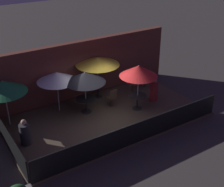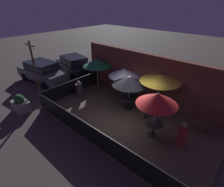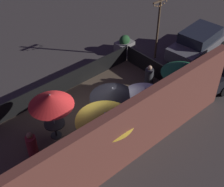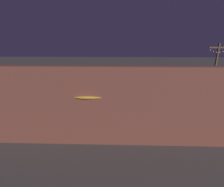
% 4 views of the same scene
% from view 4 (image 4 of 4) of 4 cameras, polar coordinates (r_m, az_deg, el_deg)
% --- Properties ---
extents(ground_plane, '(60.00, 60.00, 0.00)m').
position_cam_4_polar(ground_plane, '(9.62, -0.30, -6.71)').
color(ground_plane, '#423D3A').
extents(patio_deck, '(9.16, 4.96, 0.12)m').
position_cam_4_polar(patio_deck, '(9.59, -0.30, -6.38)').
color(patio_deck, brown).
rests_on(patio_deck, ground_plane).
extents(building_wall, '(10.76, 0.36, 3.04)m').
position_cam_4_polar(building_wall, '(6.53, -1.17, -4.35)').
color(building_wall, brown).
rests_on(building_wall, ground_plane).
extents(fence_front, '(8.96, 0.05, 0.95)m').
position_cam_4_polar(fence_front, '(11.69, 0.12, 0.89)').
color(fence_front, black).
rests_on(fence_front, patio_deck).
extents(fence_side_left, '(0.05, 4.76, 0.95)m').
position_cam_4_polar(fence_side_left, '(10.29, 25.89, -3.34)').
color(fence_side_left, black).
rests_on(fence_side_left, patio_deck).
extents(patio_umbrella_0, '(2.22, 2.22, 2.19)m').
position_cam_4_polar(patio_umbrella_0, '(7.16, -6.77, 2.60)').
color(patio_umbrella_0, '#B2B2B7').
rests_on(patio_umbrella_0, patio_deck).
extents(patio_umbrella_1, '(1.81, 1.81, 2.26)m').
position_cam_4_polar(patio_umbrella_1, '(9.35, -10.87, 5.91)').
color(patio_umbrella_1, '#B2B2B7').
rests_on(patio_umbrella_1, patio_deck).
extents(patio_umbrella_2, '(1.91, 1.91, 2.04)m').
position_cam_4_polar(patio_umbrella_2, '(8.13, 3.28, 3.08)').
color(patio_umbrella_2, '#B2B2B7').
rests_on(patio_umbrella_2, patio_deck).
extents(patio_umbrella_3, '(1.86, 1.86, 2.00)m').
position_cam_4_polar(patio_umbrella_3, '(7.45, 11.40, 1.15)').
color(patio_umbrella_3, '#B2B2B7').
rests_on(patio_umbrella_3, patio_deck).
extents(patio_umbrella_4, '(1.96, 1.96, 2.14)m').
position_cam_4_polar(patio_umbrella_4, '(8.14, 28.37, 1.48)').
color(patio_umbrella_4, '#B2B2B7').
rests_on(patio_umbrella_4, patio_deck).
extents(dining_table_0, '(0.78, 0.78, 0.76)m').
position_cam_4_polar(dining_table_0, '(7.65, -6.39, -7.64)').
color(dining_table_0, black).
rests_on(dining_table_0, patio_deck).
extents(dining_table_1, '(0.87, 0.87, 0.73)m').
position_cam_4_polar(dining_table_1, '(9.73, -10.39, -2.27)').
color(dining_table_1, black).
rests_on(dining_table_1, patio_deck).
extents(dining_table_2, '(0.95, 0.95, 0.72)m').
position_cam_4_polar(dining_table_2, '(8.53, 3.13, -4.96)').
color(dining_table_2, black).
rests_on(dining_table_2, patio_deck).
extents(patio_chair_0, '(0.54, 0.54, 0.95)m').
position_cam_4_polar(patio_chair_0, '(8.56, -18.30, -6.13)').
color(patio_chair_0, '#4C3828').
rests_on(patio_chair_0, patio_deck).
extents(patio_chair_1, '(0.57, 0.57, 0.91)m').
position_cam_4_polar(patio_chair_1, '(8.79, -25.27, -6.56)').
color(patio_chair_1, '#4C3828').
rests_on(patio_chair_1, patio_deck).
extents(patio_chair_2, '(0.42, 0.42, 0.95)m').
position_cam_4_polar(patio_chair_2, '(8.84, -5.57, -4.53)').
color(patio_chair_2, '#4C3828').
rests_on(patio_chair_2, patio_deck).
extents(patron_0, '(0.59, 0.59, 1.13)m').
position_cam_4_polar(patron_0, '(10.08, 22.09, -3.16)').
color(patron_0, '#333338').
rests_on(patron_0, patio_deck).
extents(patron_1, '(0.58, 0.58, 1.21)m').
position_cam_4_polar(patron_1, '(9.85, -17.77, -2.90)').
color(patron_1, maroon).
rests_on(patron_1, patio_deck).
extents(planter_box, '(1.05, 0.74, 1.08)m').
position_cam_4_polar(planter_box, '(13.49, 22.81, 1.20)').
color(planter_box, gray).
rests_on(planter_box, ground_plane).
extents(light_post, '(1.10, 0.12, 3.70)m').
position_cam_4_polar(light_post, '(12.07, 30.44, 6.23)').
color(light_post, brown).
rests_on(light_post, ground_plane).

